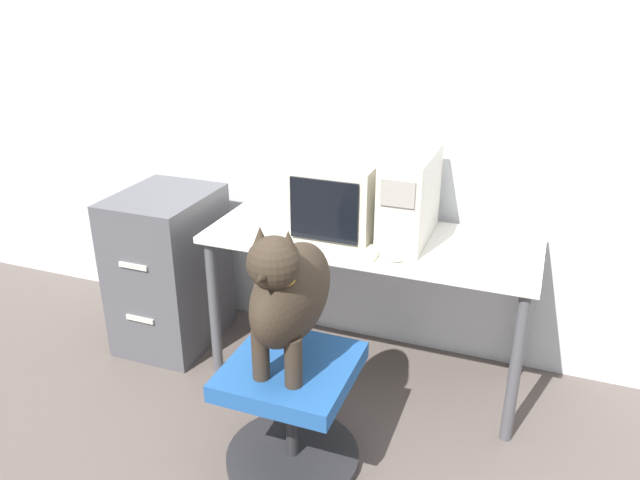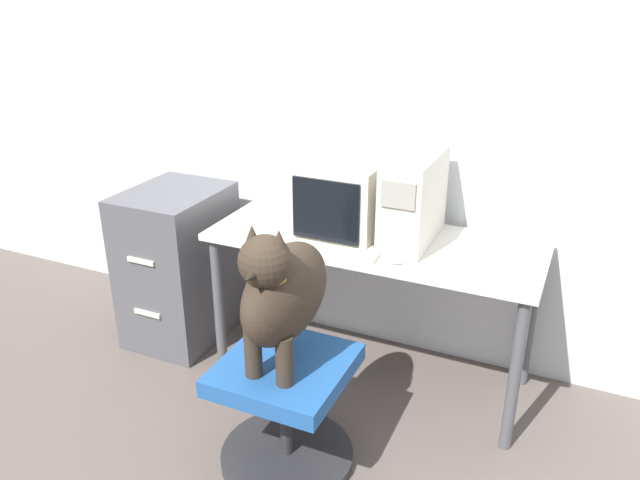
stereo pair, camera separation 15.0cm
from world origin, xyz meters
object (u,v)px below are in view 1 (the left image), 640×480
(pc_tower, at_px, (410,197))
(dog, at_px, (289,291))
(keyboard, at_px, (329,247))
(filing_cabinet, at_px, (169,269))
(office_chair, at_px, (292,408))
(crt_monitor, at_px, (342,193))

(pc_tower, height_order, dog, pc_tower)
(keyboard, bearing_deg, filing_cabinet, 171.12)
(pc_tower, distance_m, office_chair, 1.02)
(office_chair, bearing_deg, dog, -90.00)
(keyboard, bearing_deg, dog, -87.20)
(keyboard, relative_size, filing_cabinet, 0.52)
(pc_tower, distance_m, keyboard, 0.42)
(pc_tower, bearing_deg, crt_monitor, 178.63)
(office_chair, height_order, filing_cabinet, filing_cabinet)
(pc_tower, bearing_deg, keyboard, -140.05)
(crt_monitor, xyz_separation_m, office_chair, (0.05, -0.73, -0.65))
(dog, bearing_deg, pc_tower, 70.29)
(keyboard, distance_m, office_chair, 0.69)
(pc_tower, bearing_deg, filing_cabinet, -175.68)
(keyboard, height_order, office_chair, keyboard)
(pc_tower, height_order, filing_cabinet, pc_tower)
(keyboard, distance_m, dog, 0.49)
(keyboard, xyz_separation_m, dog, (0.02, -0.49, 0.03))
(filing_cabinet, bearing_deg, office_chair, -33.29)
(crt_monitor, xyz_separation_m, pc_tower, (0.31, -0.01, 0.02))
(filing_cabinet, bearing_deg, keyboard, -8.88)
(office_chair, distance_m, filing_cabinet, 1.16)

